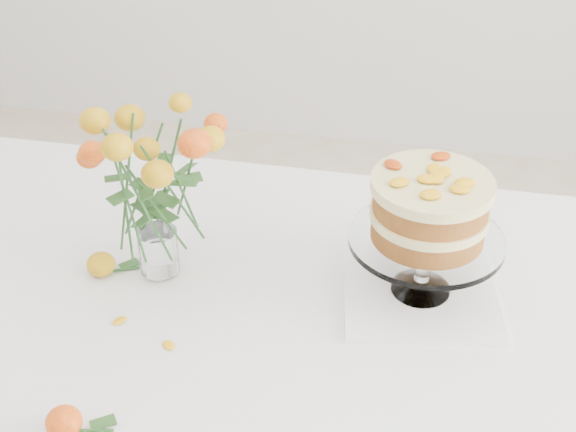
% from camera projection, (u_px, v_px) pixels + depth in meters
% --- Properties ---
extents(table, '(1.43, 0.93, 0.76)m').
position_uv_depth(table, '(208.00, 329.00, 1.45)').
color(table, tan).
rests_on(table, ground).
extents(napkin, '(0.31, 0.31, 0.01)m').
position_uv_depth(napkin, '(420.00, 292.00, 1.41)').
color(napkin, white).
rests_on(napkin, table).
extents(cake_stand, '(0.26, 0.26, 0.24)m').
position_uv_depth(cake_stand, '(429.00, 215.00, 1.32)').
color(cake_stand, white).
rests_on(cake_stand, napkin).
extents(rose_vase, '(0.25, 0.25, 0.36)m').
position_uv_depth(rose_vase, '(150.00, 173.00, 1.34)').
color(rose_vase, white).
rests_on(rose_vase, table).
extents(loose_rose_near, '(0.09, 0.06, 0.04)m').
position_uv_depth(loose_rose_near, '(101.00, 264.00, 1.44)').
color(loose_rose_near, orange).
rests_on(loose_rose_near, table).
extents(loose_rose_far, '(0.09, 0.05, 0.04)m').
position_uv_depth(loose_rose_far, '(64.00, 422.00, 1.14)').
color(loose_rose_far, red).
rests_on(loose_rose_far, table).
extents(stray_petal_a, '(0.03, 0.02, 0.00)m').
position_uv_depth(stray_petal_a, '(120.00, 321.00, 1.34)').
color(stray_petal_a, '#FFB110').
rests_on(stray_petal_a, table).
extents(stray_petal_b, '(0.03, 0.02, 0.00)m').
position_uv_depth(stray_petal_b, '(169.00, 345.00, 1.30)').
color(stray_petal_b, '#FFB110').
rests_on(stray_petal_b, table).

